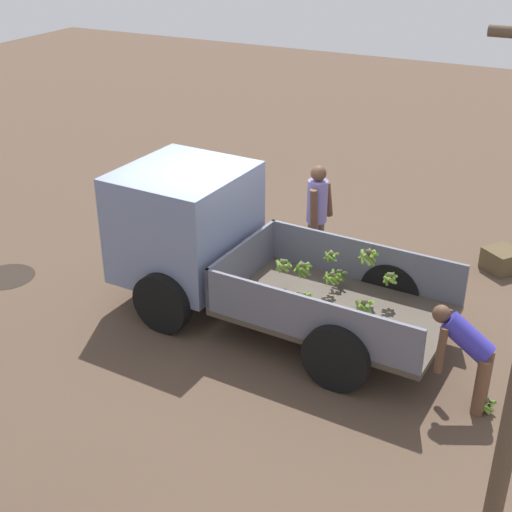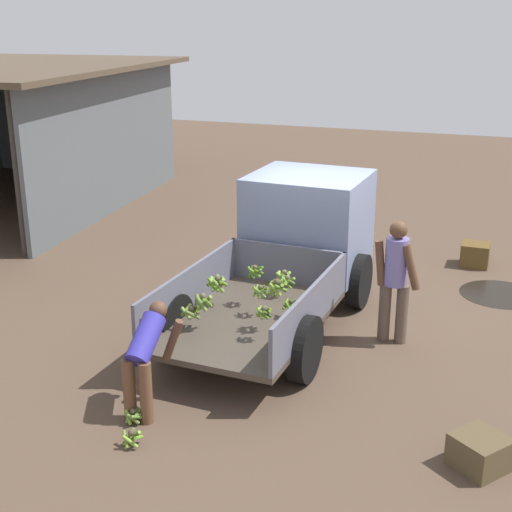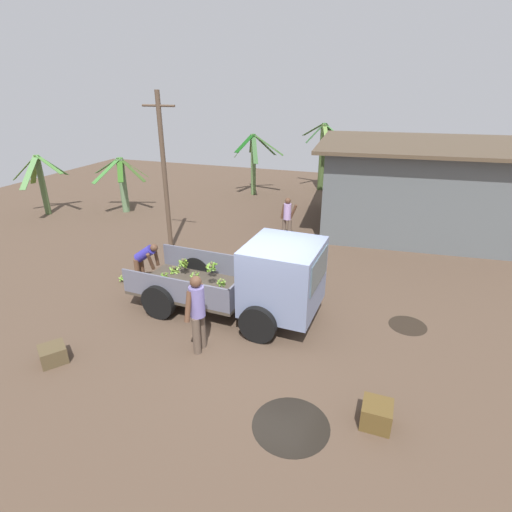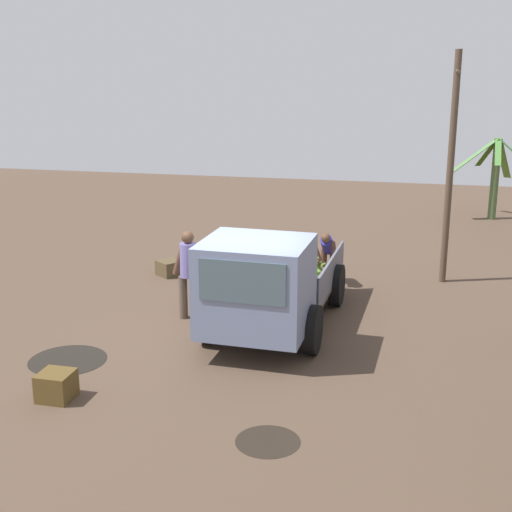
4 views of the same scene
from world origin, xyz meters
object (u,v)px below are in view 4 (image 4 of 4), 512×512
object	(u,v)px
cargo_truck	(262,287)
person_worker_loading	(327,252)
wooden_crate_1	(56,386)
utility_pole	(450,166)
wooden_crate_0	(169,268)
banana_bunch_on_ground_1	(323,269)
banana_bunch_on_ground_0	(330,275)
person_foreground_visitor	(188,271)

from	to	relation	value
cargo_truck	person_worker_loading	xyz separation A→B (m)	(-3.77, 0.67, -0.32)
wooden_crate_1	utility_pole	bearing A→B (deg)	141.57
person_worker_loading	wooden_crate_1	distance (m)	7.30
wooden_crate_0	banana_bunch_on_ground_1	bearing A→B (deg)	104.15
person_worker_loading	wooden_crate_1	bearing A→B (deg)	-25.97
banana_bunch_on_ground_1	banana_bunch_on_ground_0	bearing A→B (deg)	27.02
person_foreground_visitor	wooden_crate_1	world-z (taller)	person_foreground_visitor
banana_bunch_on_ground_1	wooden_crate_1	size ratio (longest dim) A/B	0.47
person_foreground_visitor	wooden_crate_0	bearing A→B (deg)	27.73
person_foreground_visitor	banana_bunch_on_ground_1	size ratio (longest dim) A/B	7.56
person_worker_loading	wooden_crate_1	xyz separation A→B (m)	(6.54, -3.21, -0.53)
cargo_truck	banana_bunch_on_ground_0	size ratio (longest dim) A/B	19.24
person_worker_loading	banana_bunch_on_ground_0	xyz separation A→B (m)	(-0.30, 0.03, -0.64)
utility_pole	person_worker_loading	xyz separation A→B (m)	(0.72, -2.55, -1.90)
person_foreground_visitor	wooden_crate_1	size ratio (longest dim) A/B	3.58
wooden_crate_1	person_worker_loading	bearing A→B (deg)	153.87
utility_pole	person_worker_loading	world-z (taller)	utility_pole
wooden_crate_1	wooden_crate_0	bearing A→B (deg)	-175.81
cargo_truck	wooden_crate_1	xyz separation A→B (m)	(2.77, -2.53, -0.84)
person_foreground_visitor	banana_bunch_on_ground_0	bearing A→B (deg)	-36.14
person_worker_loading	banana_bunch_on_ground_0	distance (m)	0.70
banana_bunch_on_ground_0	banana_bunch_on_ground_1	distance (m)	0.45
banana_bunch_on_ground_0	wooden_crate_1	distance (m)	7.56
utility_pole	banana_bunch_on_ground_1	distance (m)	3.72
person_worker_loading	cargo_truck	bearing A→B (deg)	-9.94
person_foreground_visitor	banana_bunch_on_ground_0	size ratio (longest dim) A/B	7.11
person_foreground_visitor	wooden_crate_0	world-z (taller)	person_foreground_visitor
person_worker_loading	wooden_crate_0	distance (m)	3.72
utility_pole	banana_bunch_on_ground_0	distance (m)	3.60
utility_pole	person_foreground_visitor	distance (m)	6.26
banana_bunch_on_ground_1	wooden_crate_1	distance (m)	7.84
banana_bunch_on_ground_0	person_worker_loading	bearing A→B (deg)	-5.56
cargo_truck	utility_pole	xyz separation A→B (m)	(-4.49, 3.22, 1.59)
banana_bunch_on_ground_1	wooden_crate_1	xyz separation A→B (m)	(7.24, -3.03, 0.10)
utility_pole	wooden_crate_1	world-z (taller)	utility_pole
cargo_truck	person_worker_loading	size ratio (longest dim) A/B	3.83
utility_pole	person_worker_loading	bearing A→B (deg)	-74.21
person_foreground_visitor	banana_bunch_on_ground_1	xyz separation A→B (m)	(-3.53, 2.15, -0.86)
banana_bunch_on_ground_1	person_foreground_visitor	bearing A→B (deg)	-31.33
wooden_crate_0	wooden_crate_1	distance (m)	6.37
banana_bunch_on_ground_0	person_foreground_visitor	bearing A→B (deg)	-36.98
banana_bunch_on_ground_1	wooden_crate_1	world-z (taller)	wooden_crate_1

